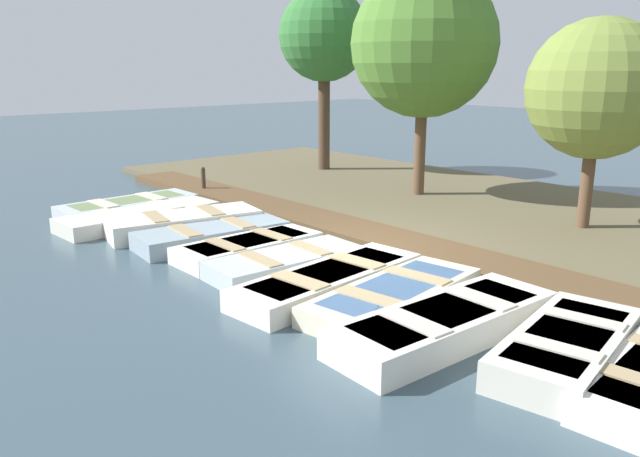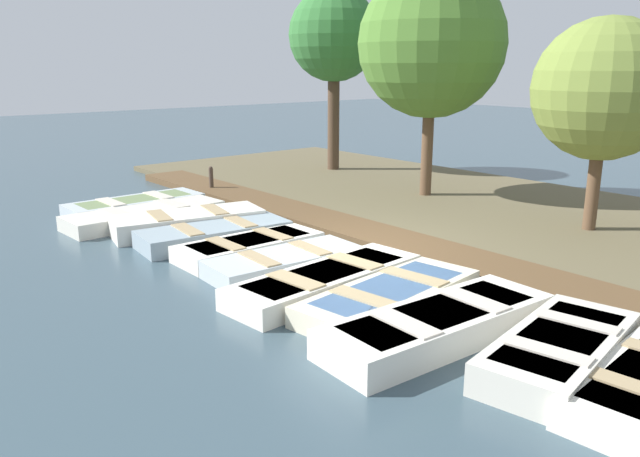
% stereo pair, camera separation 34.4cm
% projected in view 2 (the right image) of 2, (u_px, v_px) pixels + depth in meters
% --- Properties ---
extents(ground_plane, '(80.00, 80.00, 0.00)m').
position_uv_depth(ground_plane, '(351.00, 257.00, 11.69)').
color(ground_plane, '#384C56').
extents(shore_bank, '(8.00, 24.00, 0.15)m').
position_uv_depth(shore_bank, '(506.00, 213.00, 14.77)').
color(shore_bank, brown).
rests_on(shore_bank, ground_plane).
extents(dock_walkway, '(1.27, 20.01, 0.18)m').
position_uv_depth(dock_walkway, '(394.00, 241.00, 12.37)').
color(dock_walkway, brown).
rests_on(dock_walkway, ground_plane).
extents(rowboat_0, '(3.27, 1.22, 0.35)m').
position_uv_depth(rowboat_0, '(135.00, 205.00, 15.21)').
color(rowboat_0, '#B2BCC1').
rests_on(rowboat_0, ground_plane).
extents(rowboat_1, '(3.62, 1.35, 0.35)m').
position_uv_depth(rowboat_1, '(145.00, 215.00, 14.22)').
color(rowboat_1, beige).
rests_on(rowboat_1, ground_plane).
extents(rowboat_2, '(3.33, 1.75, 0.44)m').
position_uv_depth(rowboat_2, '(188.00, 222.00, 13.40)').
color(rowboat_2, silver).
rests_on(rowboat_2, ground_plane).
extents(rowboat_3, '(3.12, 1.43, 0.37)m').
position_uv_depth(rowboat_3, '(215.00, 234.00, 12.57)').
color(rowboat_3, '#8C9EA8').
rests_on(rowboat_3, ground_plane).
extents(rowboat_4, '(2.80, 1.08, 0.33)m').
position_uv_depth(rowboat_4, '(250.00, 246.00, 11.77)').
color(rowboat_4, silver).
rests_on(rowboat_4, ground_plane).
extents(rowboat_5, '(2.83, 1.24, 0.34)m').
position_uv_depth(rowboat_5, '(285.00, 262.00, 10.85)').
color(rowboat_5, '#B2BCC1').
rests_on(rowboat_5, ground_plane).
extents(rowboat_6, '(3.56, 1.35, 0.36)m').
position_uv_depth(rowboat_6, '(326.00, 280.00, 9.87)').
color(rowboat_6, silver).
rests_on(rowboat_6, ground_plane).
extents(rowboat_7, '(3.31, 1.57, 0.34)m').
position_uv_depth(rowboat_7, '(390.00, 296.00, 9.22)').
color(rowboat_7, beige).
rests_on(rowboat_7, ground_plane).
extents(rowboat_8, '(3.48, 1.31, 0.42)m').
position_uv_depth(rowboat_8, '(439.00, 324.00, 8.12)').
color(rowboat_8, silver).
rests_on(rowboat_8, ground_plane).
extents(rowboat_9, '(2.87, 1.56, 0.42)m').
position_uv_depth(rowboat_9, '(560.00, 350.00, 7.39)').
color(rowboat_9, beige).
rests_on(rowboat_9, ground_plane).
extents(mooring_post_near, '(0.12, 0.12, 0.78)m').
position_uv_depth(mooring_post_near, '(211.00, 180.00, 17.29)').
color(mooring_post_near, '#47382D').
rests_on(mooring_post_near, ground_plane).
extents(park_tree_far_left, '(2.87, 2.87, 5.82)m').
position_uv_depth(park_tree_far_left, '(334.00, 37.00, 19.56)').
color(park_tree_far_left, '#4C3828').
rests_on(park_tree_far_left, ground_plane).
extents(park_tree_left, '(3.71, 3.71, 5.86)m').
position_uv_depth(park_tree_left, '(432.00, 44.00, 15.57)').
color(park_tree_left, brown).
rests_on(park_tree_left, ground_plane).
extents(park_tree_center, '(2.82, 2.82, 4.43)m').
position_uv_depth(park_tree_center, '(604.00, 90.00, 12.35)').
color(park_tree_center, brown).
rests_on(park_tree_center, ground_plane).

